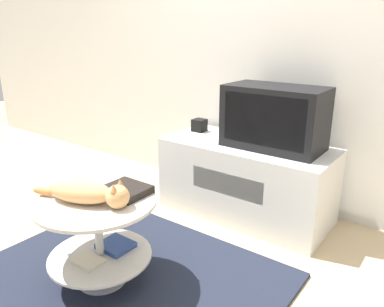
{
  "coord_description": "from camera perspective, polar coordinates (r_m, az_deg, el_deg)",
  "views": [
    {
      "loc": [
        1.36,
        -1.12,
        1.35
      ],
      "look_at": [
        0.1,
        0.59,
        0.64
      ],
      "focal_mm": 35.0,
      "sensor_mm": 36.0,
      "label": 1
    }
  ],
  "objects": [
    {
      "name": "rug",
      "position": [
        2.21,
        -11.78,
        -19.26
      ],
      "size": [
        1.65,
        1.48,
        0.02
      ],
      "color": "#1E2333",
      "rests_on": "ground_plane"
    },
    {
      "name": "tv_stand",
      "position": [
        2.84,
        8.22,
        -3.92
      ],
      "size": [
        1.24,
        0.57,
        0.56
      ],
      "color": "silver",
      "rests_on": "ground_plane"
    },
    {
      "name": "tv",
      "position": [
        2.63,
        12.45,
        5.38
      ],
      "size": [
        0.67,
        0.36,
        0.43
      ],
      "color": "black",
      "rests_on": "tv_stand"
    },
    {
      "name": "coffee_table",
      "position": [
        2.09,
        -14.0,
        -11.16
      ],
      "size": [
        0.63,
        0.63,
        0.49
      ],
      "color": "#B2B2B7",
      "rests_on": "rug"
    },
    {
      "name": "wall_back",
      "position": [
        3.02,
        10.28,
        17.23
      ],
      "size": [
        8.0,
        0.05,
        2.6
      ],
      "color": "silver",
      "rests_on": "ground_plane"
    },
    {
      "name": "ground_plane",
      "position": [
        2.22,
        -11.77,
        -19.46
      ],
      "size": [
        12.0,
        12.0,
        0.0
      ],
      "primitive_type": "plane",
      "color": "tan"
    },
    {
      "name": "cat",
      "position": [
        1.96,
        -15.75,
        -5.68
      ],
      "size": [
        0.55,
        0.26,
        0.14
      ],
      "rotation": [
        0.0,
        0.0,
        0.32
      ],
      "color": "tan",
      "rests_on": "coffee_table"
    },
    {
      "name": "dvd_box",
      "position": [
        2.04,
        -9.98,
        -5.49
      ],
      "size": [
        0.23,
        0.2,
        0.04
      ],
      "color": "black",
      "rests_on": "coffee_table"
    },
    {
      "name": "speaker",
      "position": [
        3.04,
        1.13,
        4.32
      ],
      "size": [
        0.1,
        0.1,
        0.1
      ],
      "color": "black",
      "rests_on": "tv_stand"
    }
  ]
}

